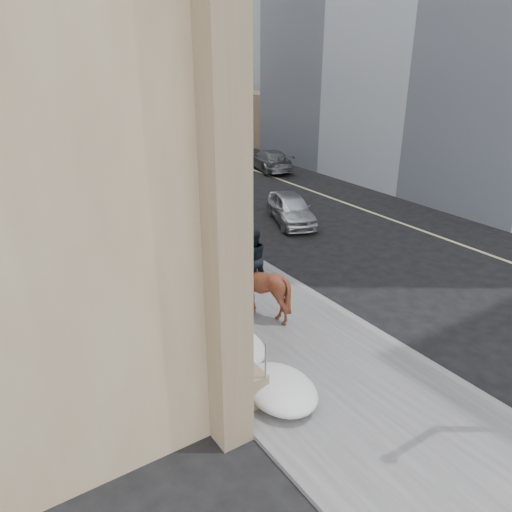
{
  "coord_description": "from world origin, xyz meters",
  "views": [
    {
      "loc": [
        -6.88,
        -9.31,
        7.6
      ],
      "look_at": [
        0.69,
        2.14,
        1.7
      ],
      "focal_mm": 35.0,
      "sensor_mm": 36.0,
      "label": 1
    }
  ],
  "objects": [
    {
      "name": "pedestrian",
      "position": [
        0.33,
        2.39,
        0.99
      ],
      "size": [
        1.1,
        0.72,
        1.74
      ],
      "primitive_type": "imported",
      "rotation": [
        0.0,
        0.0,
        0.32
      ],
      "color": "black",
      "rests_on": "sidewalk"
    },
    {
      "name": "mounted_horse_left",
      "position": [
        -0.49,
        4.53,
        1.31
      ],
      "size": [
        1.79,
        2.93,
        2.81
      ],
      "rotation": [
        0.0,
        0.0,
        3.36
      ],
      "color": "#422913",
      "rests_on": "sidewalk"
    },
    {
      "name": "sidewalk",
      "position": [
        0.0,
        10.0,
        0.06
      ],
      "size": [
        5.0,
        80.0,
        0.12
      ],
      "primitive_type": "cube",
      "color": "#4C4C4E",
      "rests_on": "ground"
    },
    {
      "name": "streetlight_far",
      "position": [
        2.74,
        34.0,
        4.58
      ],
      "size": [
        1.71,
        0.24,
        8.0
      ],
      "color": "#2D2D30",
      "rests_on": "ground"
    },
    {
      "name": "traffic_signal",
      "position": [
        2.07,
        22.0,
        4.0
      ],
      "size": [
        4.1,
        0.22,
        6.0
      ],
      "color": "#2D2D30",
      "rests_on": "ground"
    },
    {
      "name": "curb",
      "position": [
        2.62,
        10.0,
        0.06
      ],
      "size": [
        0.24,
        80.0,
        0.12
      ],
      "primitive_type": "cube",
      "color": "slate",
      "rests_on": "ground"
    },
    {
      "name": "lane_line",
      "position": [
        10.5,
        10.0,
        0.01
      ],
      "size": [
        0.15,
        70.0,
        0.01
      ],
      "primitive_type": "cube",
      "color": "#BFB78C",
      "rests_on": "ground"
    },
    {
      "name": "ground",
      "position": [
        0.0,
        0.0,
        0.0
      ],
      "size": [
        140.0,
        140.0,
        0.0
      ],
      "primitive_type": "plane",
      "color": "black",
      "rests_on": "ground"
    },
    {
      "name": "snow_bank",
      "position": [
        -1.42,
        8.11,
        0.47
      ],
      "size": [
        1.7,
        18.1,
        0.76
      ],
      "color": "silver",
      "rests_on": "sidewalk"
    },
    {
      "name": "car_silver",
      "position": [
        6.35,
        7.82,
        0.67
      ],
      "size": [
        2.86,
        4.21,
        1.33
      ],
      "primitive_type": "imported",
      "rotation": [
        0.0,
        0.0,
        -0.36
      ],
      "color": "silver",
      "rests_on": "ground"
    },
    {
      "name": "mounted_horse_right",
      "position": [
        0.26,
        1.52,
        1.22
      ],
      "size": [
        1.99,
        2.13,
        2.64
      ],
      "rotation": [
        0.0,
        0.0,
        2.88
      ],
      "color": "#512617",
      "rests_on": "sidewalk"
    },
    {
      "name": "streetlight_mid",
      "position": [
        2.74,
        14.0,
        4.58
      ],
      "size": [
        1.71,
        0.24,
        8.0
      ],
      "color": "#2D2D30",
      "rests_on": "ground"
    },
    {
      "name": "far_podium",
      "position": [
        15.5,
        10.0,
        2.0
      ],
      "size": [
        2.0,
        80.0,
        4.0
      ],
      "primitive_type": "cube",
      "color": "#796B4E",
      "rests_on": "ground"
    },
    {
      "name": "car_grey",
      "position": [
        11.39,
        16.73,
        0.65
      ],
      "size": [
        2.88,
        4.81,
        1.31
      ],
      "primitive_type": "imported",
      "rotation": [
        0.0,
        0.0,
        2.89
      ],
      "color": "slate",
      "rests_on": "ground"
    }
  ]
}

